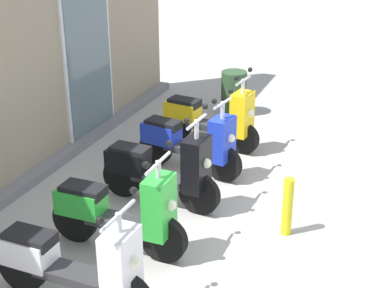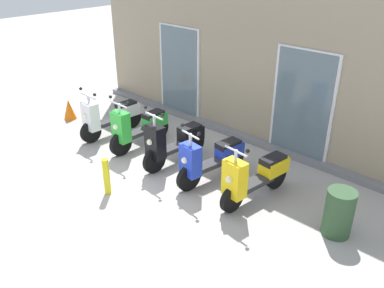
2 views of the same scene
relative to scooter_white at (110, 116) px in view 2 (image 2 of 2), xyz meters
name	(u,v)px [view 2 (image 2 of 2)]	position (x,y,z in m)	size (l,w,h in m)	color
ground_plane	(130,184)	(2.02, -1.10, -0.47)	(40.00, 40.00, 0.00)	#A8A39E
storefront_facade	(240,52)	(2.02, 2.16, 1.46)	(8.80, 0.50, 4.00)	gray
scooter_white	(110,116)	(0.00, 0.00, 0.00)	(0.62, 1.66, 1.23)	black
scooter_green	(139,127)	(0.98, 0.04, 0.02)	(0.62, 1.60, 1.27)	black
scooter_black	(173,141)	(2.06, 0.03, 0.04)	(0.57, 1.61, 1.33)	black
scooter_blue	(211,159)	(3.04, 0.04, 0.00)	(0.60, 1.60, 1.24)	black
scooter_yellow	(254,176)	(4.01, 0.07, 0.01)	(0.58, 1.62, 1.27)	black
traffic_cone	(69,109)	(-1.57, -0.14, -0.21)	(0.32, 0.32, 0.52)	orange
trash_bin	(339,213)	(5.49, 0.19, -0.08)	(0.44, 0.44, 0.77)	#2D4C2D
curb_bollard	(106,176)	(1.97, -1.56, -0.12)	(0.12, 0.12, 0.70)	yellow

